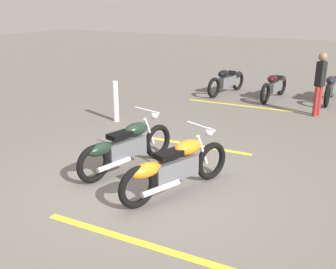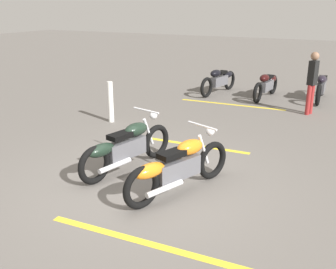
{
  "view_description": "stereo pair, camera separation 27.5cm",
  "coord_description": "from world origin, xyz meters",
  "px_view_note": "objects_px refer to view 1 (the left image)",
  "views": [
    {
      "loc": [
        -5.05,
        -3.27,
        2.91
      ],
      "look_at": [
        0.82,
        0.0,
        0.65
      ],
      "focal_mm": 41.84,
      "sensor_mm": 36.0,
      "label": 1
    },
    {
      "loc": [
        -5.18,
        -3.03,
        2.91
      ],
      "look_at": [
        0.82,
        0.0,
        0.65
      ],
      "focal_mm": 41.84,
      "sensor_mm": 36.0,
      "label": 2
    }
  ],
  "objects_px": {
    "motorcycle_dark_foreground": "(125,146)",
    "motorcycle_row_center": "(228,80)",
    "motorcycle_bright_foreground": "(175,167)",
    "motorcycle_row_left": "(275,85)",
    "motorcycle_row_far_left": "(331,87)",
    "bystander_near_row": "(320,81)",
    "bollard_post": "(116,101)"
  },
  "relations": [
    {
      "from": "motorcycle_dark_foreground",
      "to": "motorcycle_row_center",
      "type": "height_order",
      "value": "motorcycle_dark_foreground"
    },
    {
      "from": "motorcycle_bright_foreground",
      "to": "motorcycle_row_left",
      "type": "relative_size",
      "value": 0.99
    },
    {
      "from": "motorcycle_row_far_left",
      "to": "bystander_near_row",
      "type": "relative_size",
      "value": 1.3
    },
    {
      "from": "motorcycle_row_center",
      "to": "motorcycle_row_left",
      "type": "bearing_deg",
      "value": 99.37
    },
    {
      "from": "motorcycle_bright_foreground",
      "to": "bystander_near_row",
      "type": "distance_m",
      "value": 6.05
    },
    {
      "from": "motorcycle_row_far_left",
      "to": "bollard_post",
      "type": "xyz_separation_m",
      "value": [
        -4.99,
        4.52,
        0.07
      ]
    },
    {
      "from": "motorcycle_bright_foreground",
      "to": "bollard_post",
      "type": "height_order",
      "value": "bollard_post"
    },
    {
      "from": "bystander_near_row",
      "to": "bollard_post",
      "type": "distance_m",
      "value": 5.41
    },
    {
      "from": "motorcycle_dark_foreground",
      "to": "bollard_post",
      "type": "height_order",
      "value": "bollard_post"
    },
    {
      "from": "bystander_near_row",
      "to": "bollard_post",
      "type": "height_order",
      "value": "bystander_near_row"
    },
    {
      "from": "bystander_near_row",
      "to": "bollard_post",
      "type": "bearing_deg",
      "value": 54.65
    },
    {
      "from": "bystander_near_row",
      "to": "motorcycle_row_center",
      "type": "bearing_deg",
      "value": -4.57
    },
    {
      "from": "motorcycle_row_center",
      "to": "bystander_near_row",
      "type": "distance_m",
      "value": 3.46
    },
    {
      "from": "motorcycle_dark_foreground",
      "to": "motorcycle_row_left",
      "type": "xyz_separation_m",
      "value": [
        6.92,
        -0.9,
        -0.02
      ]
    },
    {
      "from": "motorcycle_row_far_left",
      "to": "motorcycle_row_left",
      "type": "bearing_deg",
      "value": -73.21
    },
    {
      "from": "motorcycle_row_center",
      "to": "motorcycle_bright_foreground",
      "type": "bearing_deg",
      "value": 24.82
    },
    {
      "from": "motorcycle_dark_foreground",
      "to": "motorcycle_row_far_left",
      "type": "bearing_deg",
      "value": -5.13
    },
    {
      "from": "motorcycle_bright_foreground",
      "to": "motorcycle_row_center",
      "type": "xyz_separation_m",
      "value": [
        7.34,
        1.92,
        -0.01
      ]
    },
    {
      "from": "bystander_near_row",
      "to": "bollard_post",
      "type": "xyz_separation_m",
      "value": [
        -3.07,
        4.44,
        -0.42
      ]
    },
    {
      "from": "motorcycle_row_center",
      "to": "bollard_post",
      "type": "distance_m",
      "value": 4.68
    },
    {
      "from": "motorcycle_row_far_left",
      "to": "motorcycle_row_left",
      "type": "xyz_separation_m",
      "value": [
        -0.52,
        1.6,
        -0.01
      ]
    },
    {
      "from": "motorcycle_row_left",
      "to": "bollard_post",
      "type": "xyz_separation_m",
      "value": [
        -4.47,
        2.92,
        0.08
      ]
    },
    {
      "from": "motorcycle_row_center",
      "to": "motorcycle_row_far_left",
      "type": "bearing_deg",
      "value": 109.02
    },
    {
      "from": "bystander_near_row",
      "to": "motorcycle_bright_foreground",
      "type": "bearing_deg",
      "value": 98.6
    },
    {
      "from": "motorcycle_row_left",
      "to": "motorcycle_bright_foreground",
      "type": "bearing_deg",
      "value": 7.69
    },
    {
      "from": "bollard_post",
      "to": "motorcycle_bright_foreground",
      "type": "bearing_deg",
      "value": -131.29
    },
    {
      "from": "motorcycle_dark_foreground",
      "to": "motorcycle_row_left",
      "type": "height_order",
      "value": "motorcycle_dark_foreground"
    },
    {
      "from": "bollard_post",
      "to": "motorcycle_row_center",
      "type": "bearing_deg",
      "value": -16.44
    },
    {
      "from": "motorcycle_row_left",
      "to": "motorcycle_row_far_left",
      "type": "bearing_deg",
      "value": 113.2
    },
    {
      "from": "motorcycle_bright_foreground",
      "to": "motorcycle_row_far_left",
      "type": "distance_m",
      "value": 7.94
    },
    {
      "from": "bystander_near_row",
      "to": "bollard_post",
      "type": "relative_size",
      "value": 1.62
    },
    {
      "from": "motorcycle_dark_foreground",
      "to": "bystander_near_row",
      "type": "distance_m",
      "value": 6.04
    }
  ]
}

